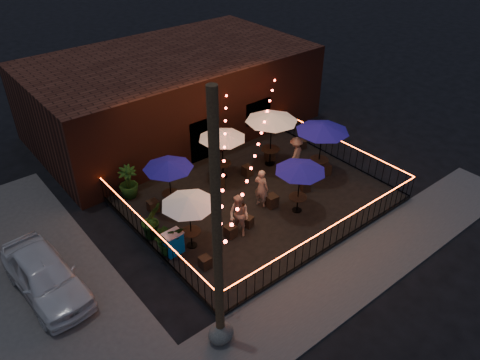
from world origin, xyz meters
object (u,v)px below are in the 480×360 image
object	(u,v)px
cafe_table_5	(272,118)
cooler	(173,243)
cafe_table_4	(323,128)
utility_pole	(217,236)
cafe_table_1	(168,165)
boulder	(221,334)
cafe_table_3	(222,136)
cafe_table_0	(189,202)
cafe_table_2	(300,168)

from	to	relation	value
cafe_table_5	cooler	distance (m)	7.40
cafe_table_4	cafe_table_5	bearing A→B (deg)	117.80
utility_pole	cafe_table_1	bearing A→B (deg)	70.01
cafe_table_4	boulder	size ratio (longest dim) A/B	3.41
cafe_table_3	cooler	xyz separation A→B (m)	(-4.39, -2.86, -1.62)
cafe_table_0	cafe_table_2	xyz separation A→B (m)	(4.48, -0.91, 0.02)
utility_pole	cafe_table_2	world-z (taller)	utility_pole
cafe_table_1	cafe_table_5	world-z (taller)	cafe_table_5
cafe_table_0	cooler	bearing A→B (deg)	172.57
cafe_table_1	cafe_table_5	size ratio (longest dim) A/B	0.87
cafe_table_5	cooler	world-z (taller)	cafe_table_5
cafe_table_0	cafe_table_3	distance (m)	4.72
cafe_table_0	cafe_table_1	world-z (taller)	cafe_table_1
cafe_table_1	boulder	bearing A→B (deg)	-110.00
boulder	cafe_table_5	bearing A→B (deg)	39.62
cafe_table_0	utility_pole	bearing A→B (deg)	-112.52
cafe_table_1	cooler	xyz separation A→B (m)	(-1.40, -2.38, -1.54)
cafe_table_0	cafe_table_4	distance (m)	7.13
utility_pole	cafe_table_5	world-z (taller)	utility_pole
cafe_table_0	cafe_table_5	size ratio (longest dim) A/B	0.82
utility_pole	cafe_table_1	size ratio (longest dim) A/B	3.31
cafe_table_1	cafe_table_2	distance (m)	5.07
cafe_table_2	boulder	world-z (taller)	cafe_table_2
utility_pole	cooler	distance (m)	5.29
cafe_table_0	cafe_table_1	xyz separation A→B (m)	(0.70, 2.47, 0.00)
boulder	cafe_table_0	bearing A→B (deg)	67.49
utility_pole	cafe_table_4	world-z (taller)	utility_pole
cafe_table_2	cooler	xyz separation A→B (m)	(-5.18, 1.00, -1.56)
cafe_table_2	cooler	distance (m)	5.50
cafe_table_4	boulder	xyz separation A→B (m)	(-8.73, -4.31, -2.15)
cafe_table_0	cafe_table_2	size ratio (longest dim) A/B	0.86
utility_pole	cafe_table_3	distance (m)	8.80
cafe_table_1	boulder	xyz separation A→B (m)	(-2.32, -6.36, -1.82)
cafe_table_3	cooler	world-z (taller)	cafe_table_3
cafe_table_3	cafe_table_2	bearing A→B (deg)	-78.34
cooler	boulder	world-z (taller)	cooler
cafe_table_0	boulder	xyz separation A→B (m)	(-1.61, -3.89, -1.81)
cafe_table_3	boulder	world-z (taller)	cafe_table_3
cooler	boulder	bearing A→B (deg)	-105.80
cooler	utility_pole	bearing A→B (deg)	-105.73
cafe_table_1	cafe_table_2	bearing A→B (deg)	-41.81
cafe_table_3	boulder	distance (m)	8.87
cafe_table_0	cafe_table_2	world-z (taller)	cafe_table_2
cafe_table_2	cafe_table_3	world-z (taller)	cafe_table_3
utility_pole	cafe_table_3	world-z (taller)	utility_pole
cafe_table_1	cooler	bearing A→B (deg)	-120.53
cafe_table_0	cafe_table_1	size ratio (longest dim) A/B	0.94
cafe_table_1	cafe_table_3	world-z (taller)	cafe_table_3
cafe_table_0	cafe_table_5	bearing A→B (deg)	22.03
cafe_table_2	boulder	distance (m)	7.03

